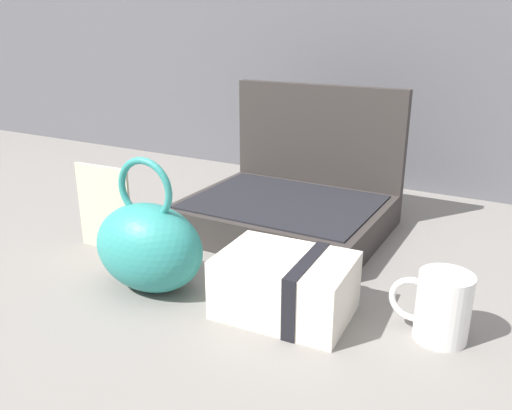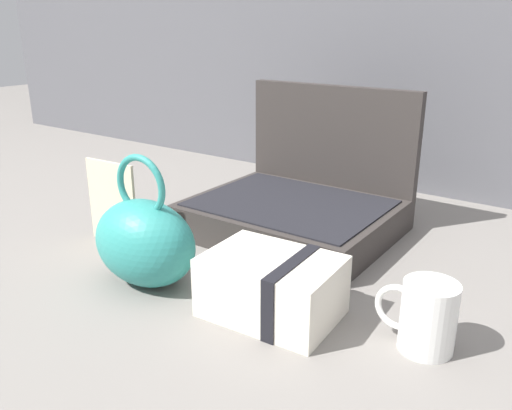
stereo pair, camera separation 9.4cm
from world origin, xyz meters
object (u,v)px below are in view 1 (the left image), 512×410
object	(u,v)px
open_suitcase	(292,200)
coffee_mug	(441,306)
cream_toiletry_bag	(287,286)
teal_pouch_handbag	(149,246)
info_card_left	(104,208)

from	to	relation	value
open_suitcase	coffee_mug	xyz separation A→B (m)	(0.36, -0.28, -0.01)
cream_toiletry_bag	open_suitcase	bearing A→B (deg)	114.30
open_suitcase	cream_toiletry_bag	xyz separation A→B (m)	(0.15, -0.32, -0.01)
open_suitcase	teal_pouch_handbag	xyz separation A→B (m)	(-0.08, -0.36, 0.01)
cream_toiletry_bag	coffee_mug	distance (m)	0.22
open_suitcase	teal_pouch_handbag	size ratio (longest dim) A/B	1.77
open_suitcase	cream_toiletry_bag	world-z (taller)	open_suitcase
coffee_mug	info_card_left	size ratio (longest dim) A/B	0.67
teal_pouch_handbag	coffee_mug	world-z (taller)	teal_pouch_handbag
teal_pouch_handbag	coffee_mug	size ratio (longest dim) A/B	1.99
teal_pouch_handbag	info_card_left	world-z (taller)	teal_pouch_handbag
teal_pouch_handbag	cream_toiletry_bag	world-z (taller)	teal_pouch_handbag
cream_toiletry_bag	info_card_left	bearing A→B (deg)	173.39
cream_toiletry_bag	coffee_mug	bearing A→B (deg)	11.90
coffee_mug	info_card_left	distance (m)	0.62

